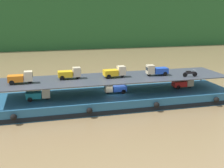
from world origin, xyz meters
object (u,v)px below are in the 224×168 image
(mini_truck_lower_aft, at_px, (115,88))
(motorcycle_upper_port, at_px, (190,73))
(mini_truck_upper_mid, at_px, (70,73))
(cargo_barge, at_px, (115,99))
(mini_truck_lower_stern, at_px, (39,94))
(mini_truck_upper_bow, at_px, (156,70))
(mini_truck_upper_fore, at_px, (115,72))
(mini_truck_upper_stern, at_px, (21,78))
(mini_truck_lower_mid, at_px, (183,83))

(mini_truck_lower_aft, relative_size, motorcycle_upper_port, 1.45)
(motorcycle_upper_port, bearing_deg, mini_truck_upper_mid, 169.63)
(cargo_barge, relative_size, mini_truck_lower_stern, 10.78)
(mini_truck_lower_stern, bearing_deg, cargo_barge, 3.27)
(mini_truck_upper_mid, distance_m, mini_truck_upper_bow, 10.94)
(cargo_barge, relative_size, motorcycle_upper_port, 15.69)
(mini_truck_upper_fore, xyz_separation_m, motorcycle_upper_port, (9.15, -2.06, -0.26))
(mini_truck_upper_bow, bearing_deg, cargo_barge, 178.21)
(mini_truck_lower_aft, relative_size, mini_truck_upper_fore, 0.99)
(mini_truck_lower_stern, height_order, mini_truck_upper_stern, mini_truck_upper_stern)
(mini_truck_lower_mid, height_order, mini_truck_upper_mid, mini_truck_upper_mid)
(mini_truck_lower_aft, bearing_deg, mini_truck_upper_stern, -178.94)
(cargo_barge, relative_size, mini_truck_upper_fore, 10.69)
(mini_truck_upper_stern, distance_m, motorcycle_upper_port, 20.36)
(mini_truck_upper_bow, bearing_deg, mini_truck_lower_stern, -178.59)
(mini_truck_lower_stern, distance_m, mini_truck_upper_mid, 4.48)
(mini_truck_lower_mid, xyz_separation_m, mini_truck_upper_fore, (-9.44, 0.02, 2.00))
(mini_truck_lower_mid, relative_size, mini_truck_upper_stern, 1.01)
(mini_truck_lower_mid, bearing_deg, mini_truck_upper_mid, 177.56)
(mini_truck_lower_aft, xyz_separation_m, motorcycle_upper_port, (9.16, -1.95, 1.74))
(mini_truck_lower_stern, relative_size, mini_truck_lower_aft, 1.00)
(mini_truck_lower_stern, xyz_separation_m, mini_truck_upper_mid, (3.81, 1.25, 2.00))
(mini_truck_upper_bow, bearing_deg, mini_truck_upper_mid, 175.34)
(mini_truck_upper_stern, relative_size, mini_truck_upper_fore, 0.98)
(mini_truck_lower_mid, bearing_deg, mini_truck_lower_stern, -178.12)
(mini_truck_upper_stern, relative_size, mini_truck_upper_bow, 0.98)
(mini_truck_lower_aft, height_order, motorcycle_upper_port, motorcycle_upper_port)
(mini_truck_lower_stern, bearing_deg, mini_truck_lower_aft, 3.22)
(mini_truck_lower_mid, distance_m, motorcycle_upper_port, 2.70)
(mini_truck_upper_mid, height_order, mini_truck_upper_bow, same)
(cargo_barge, relative_size, mini_truck_lower_mid, 10.79)
(mini_truck_lower_mid, bearing_deg, mini_truck_upper_fore, 179.89)
(mini_truck_upper_fore, xyz_separation_m, mini_truck_upper_bow, (5.42, -0.27, 0.00))
(mini_truck_lower_stern, relative_size, mini_truck_upper_fore, 0.99)
(mini_truck_lower_aft, xyz_separation_m, mini_truck_lower_mid, (9.45, 0.09, 0.00))
(mini_truck_upper_stern, height_order, mini_truck_upper_mid, same)
(mini_truck_upper_stern, bearing_deg, mini_truck_lower_mid, 0.83)
(mini_truck_lower_mid, relative_size, mini_truck_upper_fore, 0.99)
(mini_truck_lower_stern, relative_size, mini_truck_upper_bow, 0.99)
(mini_truck_lower_aft, xyz_separation_m, mini_truck_upper_mid, (-5.47, 0.73, 2.00))
(cargo_barge, relative_size, mini_truck_upper_mid, 10.83)
(mini_truck_lower_stern, bearing_deg, mini_truck_lower_mid, 1.88)
(mini_truck_upper_bow, bearing_deg, mini_truck_lower_aft, 178.31)
(cargo_barge, bearing_deg, mini_truck_lower_aft, -141.28)
(mini_truck_lower_stern, bearing_deg, mini_truck_upper_mid, 18.15)
(mini_truck_lower_stern, distance_m, motorcycle_upper_port, 18.58)
(motorcycle_upper_port, bearing_deg, mini_truck_lower_mid, 82.08)
(mini_truck_upper_stern, bearing_deg, mini_truck_upper_mid, 9.40)
(mini_truck_upper_fore, bearing_deg, mini_truck_lower_mid, -0.11)
(cargo_barge, distance_m, mini_truck_upper_stern, 11.65)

